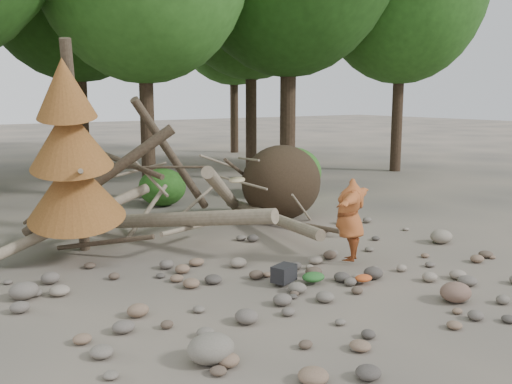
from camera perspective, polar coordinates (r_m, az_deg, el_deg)
ground at (r=10.38m, az=5.29°, el=-8.75°), size 120.00×120.00×0.00m
deadfall_pile at (r=14.63m, az=0.89°, el=0.57°), size 8.55×5.24×3.30m
dead_conifer at (r=11.45m, az=-17.97°, el=3.39°), size 2.06×2.16×4.35m
bush_mid at (r=17.15m, az=-9.36°, el=0.48°), size 1.40×1.40×1.12m
bush_right at (r=18.60m, az=3.50°, el=2.06°), size 2.00×2.00×1.60m
frisbee_thrower at (r=11.19m, az=9.38°, el=-2.74°), size 3.40×1.53×1.76m
backpack at (r=10.07m, az=2.81°, el=-8.45°), size 0.50×0.42×0.29m
cloth_green at (r=10.15m, az=5.75°, el=-8.72°), size 0.42×0.35×0.16m
cloth_orange at (r=10.28m, az=10.69°, el=-8.72°), size 0.32×0.27×0.12m
boulder_front_left at (r=7.33m, az=-4.54°, el=-15.34°), size 0.61×0.55×0.36m
boulder_front_right at (r=9.80m, az=19.34°, el=-9.44°), size 0.52×0.47×0.31m
boulder_mid_right at (r=13.40m, az=18.04°, el=-4.25°), size 0.51×0.46×0.31m
boulder_mid_left at (r=10.11m, az=-22.19°, el=-9.12°), size 0.47×0.42×0.28m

